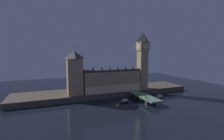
# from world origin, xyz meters

# --- Properties ---
(ground_plane) EXTENTS (400.00, 400.00, 0.00)m
(ground_plane) POSITION_xyz_m (0.00, 0.00, 0.00)
(ground_plane) COLOR black
(embankment) EXTENTS (220.00, 42.00, 6.40)m
(embankment) POSITION_xyz_m (0.00, 39.00, 3.20)
(embankment) COLOR #4C4438
(embankment) RESTS_ON ground_plane
(parliament_hall) EXTENTS (70.13, 22.23, 32.49)m
(parliament_hall) POSITION_xyz_m (5.11, 31.43, 19.89)
(parliament_hall) COLOR tan
(parliament_hall) RESTS_ON embankment
(clock_tower) EXTENTS (13.21, 13.32, 74.81)m
(clock_tower) POSITION_xyz_m (47.03, 26.88, 45.88)
(clock_tower) COLOR tan
(clock_tower) RESTS_ON embankment
(victoria_tower) EXTENTS (16.78, 16.78, 55.15)m
(victoria_tower) POSITION_xyz_m (-39.65, 29.72, 31.11)
(victoria_tower) COLOR tan
(victoria_tower) RESTS_ON embankment
(bridge) EXTENTS (13.64, 46.00, 6.29)m
(bridge) POSITION_xyz_m (30.86, -5.00, 4.39)
(bridge) COLOR slate
(bridge) RESTS_ON ground_plane
(car_northbound_lead) EXTENTS (1.87, 4.56, 1.46)m
(car_northbound_lead) POSITION_xyz_m (27.86, 1.87, 6.98)
(car_northbound_lead) COLOR yellow
(car_northbound_lead) RESTS_ON bridge
(car_northbound_trail) EXTENTS (2.08, 3.89, 1.55)m
(car_northbound_trail) POSITION_xyz_m (27.86, -10.41, 7.01)
(car_northbound_trail) COLOR yellow
(car_northbound_trail) RESTS_ON bridge
(car_southbound_trail) EXTENTS (2.09, 4.48, 1.47)m
(car_southbound_trail) POSITION_xyz_m (33.86, 6.54, 6.98)
(car_southbound_trail) COLOR yellow
(car_southbound_trail) RESTS_ON bridge
(pedestrian_near_rail) EXTENTS (0.38, 0.38, 1.80)m
(pedestrian_near_rail) POSITION_xyz_m (24.85, -20.07, 7.25)
(pedestrian_near_rail) COLOR black
(pedestrian_near_rail) RESTS_ON bridge
(pedestrian_far_rail) EXTENTS (0.38, 0.38, 1.69)m
(pedestrian_far_rail) POSITION_xyz_m (24.85, 5.71, 7.18)
(pedestrian_far_rail) COLOR black
(pedestrian_far_rail) RESTS_ON bridge
(street_lamp_near) EXTENTS (1.34, 0.60, 6.41)m
(street_lamp_near) POSITION_xyz_m (24.45, -19.72, 10.30)
(street_lamp_near) COLOR #2D3333
(street_lamp_near) RESTS_ON bridge
(street_lamp_mid) EXTENTS (1.34, 0.60, 6.76)m
(street_lamp_mid) POSITION_xyz_m (37.26, -5.00, 10.52)
(street_lamp_mid) COLOR #2D3333
(street_lamp_mid) RESTS_ON bridge
(boat_upstream) EXTENTS (10.93, 4.86, 3.72)m
(boat_upstream) POSITION_xyz_m (8.68, -0.83, 1.36)
(boat_upstream) COLOR #1E2842
(boat_upstream) RESTS_ON ground_plane
(boat_downstream) EXTENTS (11.49, 5.38, 3.49)m
(boat_downstream) POSITION_xyz_m (55.18, 0.98, 1.28)
(boat_downstream) COLOR #B2A893
(boat_downstream) RESTS_ON ground_plane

